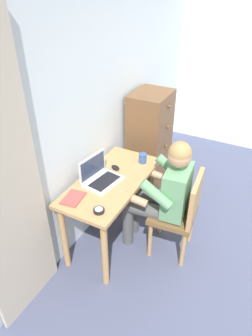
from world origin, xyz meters
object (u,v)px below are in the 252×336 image
desk (112,191)px  desk_clock (99,210)px  person_seated (163,191)px  laptop (100,176)px  notebook_pad (73,198)px  computer_mouse (115,168)px  chair (181,211)px  dresser (149,142)px  coffee_mug (143,158)px

desk → desk_clock: 0.47m
person_seated → laptop: person_seated is taller
person_seated → desk_clock: bearing=150.4°
person_seated → desk_clock: person_seated is taller
notebook_pad → laptop: bearing=-18.5°
computer_mouse → laptop: bearing=-163.1°
chair → notebook_pad: 0.99m
dresser → computer_mouse: (-0.88, -0.03, 0.15)m
desk → computer_mouse: (0.17, 0.05, 0.15)m
laptop → dresser: bearing=-0.1°
chair → laptop: bearing=107.1°
chair → coffee_mug: bearing=64.1°
desk_clock → dresser: bearing=8.2°
laptop → desk_clock: bearing=-149.5°
dresser → computer_mouse: dresser is taller
chair → desk_clock: 0.82m
desk → coffee_mug: size_ratio=9.29×
desk → person_seated: bearing=-72.7°
computer_mouse → coffee_mug: (0.24, -0.18, 0.03)m
chair → notebook_pad: chair is taller
laptop → notebook_pad: size_ratio=1.78×
dresser → person_seated: dresser is taller
chair → notebook_pad: (-0.55, 0.79, 0.25)m
chair → coffee_mug: chair is taller
dresser → desk_clock: 1.51m
computer_mouse → coffee_mug: bearing=-14.1°
chair → notebook_pad: bearing=124.8°
person_seated → coffee_mug: size_ratio=10.08×
coffee_mug → desk_clock: bearing=-179.6°
chair → computer_mouse: (0.01, 0.70, 0.26)m
chair → coffee_mug: 0.64m
laptop → chair: bearing=-72.9°
desk_clock → coffee_mug: bearing=0.4°
person_seated → desk_clock: 0.66m
person_seated → laptop: 0.59m
dresser → chair: bearing=-141.1°
desk → computer_mouse: 0.23m
coffee_mug → person_seated: bearing=-128.7°
dresser → person_seated: size_ratio=1.02×
coffee_mug → computer_mouse: bearing=142.3°
desk → chair: chair is taller
desk → coffee_mug: bearing=-17.4°
person_seated → dresser: bearing=30.6°
desk → computer_mouse: size_ratio=11.14×
desk → dresser: 1.06m
dresser → coffee_mug: size_ratio=10.26×
dresser → desk_clock: size_ratio=13.67×
chair → desk_clock: chair is taller
person_seated → coffee_mug: (0.26, 0.33, 0.11)m
computer_mouse → notebook_pad: 0.57m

